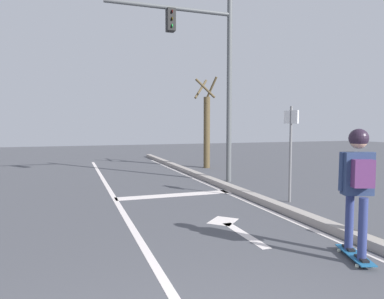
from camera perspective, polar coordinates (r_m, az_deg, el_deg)
name	(u,v)px	position (r m, az deg, el deg)	size (l,w,h in m)	color
lane_line_center	(122,210)	(7.59, -11.50, -9.72)	(0.12, 20.00, 0.01)	silver
lane_line_curbside	(244,200)	(8.47, 8.61, -8.24)	(0.12, 20.00, 0.01)	silver
stop_bar	(175,195)	(8.99, -2.73, -7.47)	(3.06, 0.40, 0.01)	silver
lane_arrow_stem	(244,234)	(5.93, 8.62, -13.62)	(0.16, 1.40, 0.01)	silver
lane_arrow_head	(223,221)	(6.66, 5.13, -11.61)	(0.56, 0.44, 0.01)	silver
curb_strip	(254,197)	(8.57, 10.11, -7.64)	(0.24, 24.00, 0.14)	#9E968F
skateboard	(355,255)	(5.32, 25.17, -15.41)	(0.46, 0.81, 0.07)	#1E5D90
skater	(358,175)	(5.05, 25.61, -3.86)	(0.44, 0.61, 1.68)	navy
traffic_signal_mast	(207,62)	(10.87, 2.41, 14.22)	(3.87, 0.34, 5.65)	#54585A
street_sign_post	(291,140)	(8.32, 15.91, 1.56)	(0.10, 0.44, 2.23)	slate
roadside_tree	(207,127)	(14.50, 2.42, 3.66)	(1.03, 1.07, 3.81)	brown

